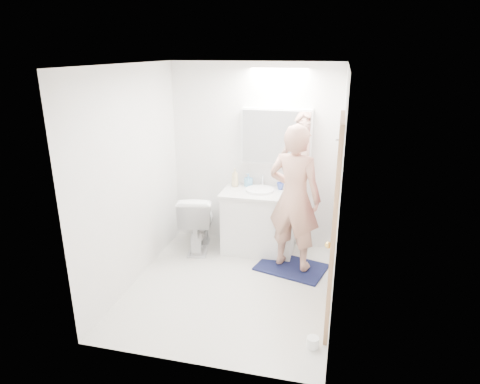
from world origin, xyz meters
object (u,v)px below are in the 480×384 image
(toilet, at_px, (198,221))
(person, at_px, (294,198))
(vanity_cabinet, at_px, (259,223))
(soap_bottle_a, at_px, (235,177))
(toothbrush_cup, at_px, (280,186))
(toilet_paper_roll, at_px, (313,342))
(medicine_cabinet, at_px, (277,136))
(soap_bottle_b, at_px, (248,180))

(toilet, height_order, person, person)
(vanity_cabinet, bearing_deg, soap_bottle_a, 157.21)
(toilet, xyz_separation_m, soap_bottle_a, (0.45, 0.27, 0.56))
(toothbrush_cup, bearing_deg, soap_bottle_a, -179.05)
(vanity_cabinet, xyz_separation_m, toilet_paper_roll, (0.84, -1.76, -0.34))
(medicine_cabinet, bearing_deg, person, -62.08)
(vanity_cabinet, bearing_deg, toilet, -171.85)
(soap_bottle_b, xyz_separation_m, toothbrush_cup, (0.43, -0.02, -0.04))
(medicine_cabinet, distance_m, soap_bottle_a, 0.77)
(soap_bottle_b, bearing_deg, person, -40.32)
(person, bearing_deg, medicine_cabinet, -46.67)
(vanity_cabinet, xyz_separation_m, soap_bottle_b, (-0.18, 0.18, 0.52))
(soap_bottle_b, bearing_deg, toilet, -154.59)
(soap_bottle_a, distance_m, soap_bottle_b, 0.18)
(soap_bottle_b, bearing_deg, toothbrush_cup, -2.68)
(person, xyz_separation_m, toothbrush_cup, (-0.24, 0.55, -0.05))
(soap_bottle_b, relative_size, toothbrush_cup, 1.83)
(medicine_cabinet, bearing_deg, vanity_cabinet, -128.66)
(medicine_cabinet, height_order, toothbrush_cup, medicine_cabinet)
(vanity_cabinet, relative_size, toilet_paper_roll, 8.18)
(toilet_paper_roll, bearing_deg, soap_bottle_b, 117.72)
(vanity_cabinet, distance_m, medicine_cabinet, 1.14)
(soap_bottle_a, relative_size, soap_bottle_b, 1.38)
(medicine_cabinet, bearing_deg, toilet, -161.50)
(person, xyz_separation_m, toilet_paper_roll, (0.36, -1.38, -0.86))
(toilet_paper_roll, bearing_deg, toothbrush_cup, 107.19)
(person, relative_size, soap_bottle_a, 7.05)
(soap_bottle_a, bearing_deg, toothbrush_cup, 0.95)
(soap_bottle_b, distance_m, toilet_paper_roll, 2.36)
(soap_bottle_b, relative_size, toilet_paper_roll, 1.61)
(medicine_cabinet, xyz_separation_m, person, (0.32, -0.60, -0.59))
(vanity_cabinet, height_order, toothbrush_cup, toothbrush_cup)
(medicine_cabinet, bearing_deg, toilet_paper_roll, -71.22)
(vanity_cabinet, xyz_separation_m, person, (0.48, -0.39, 0.52))
(toilet, bearing_deg, toilet_paper_roll, 123.46)
(vanity_cabinet, height_order, soap_bottle_a, soap_bottle_a)
(person, distance_m, soap_bottle_b, 0.87)
(medicine_cabinet, height_order, soap_bottle_a, medicine_cabinet)
(person, height_order, toothbrush_cup, person)
(soap_bottle_a, bearing_deg, vanity_cabinet, -22.79)
(medicine_cabinet, height_order, toilet_paper_roll, medicine_cabinet)
(toilet, xyz_separation_m, person, (1.29, -0.27, 0.52))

